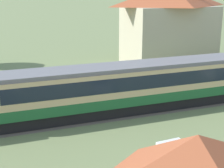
# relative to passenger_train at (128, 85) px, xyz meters

# --- Properties ---
(ground_plane) EXTENTS (600.00, 600.00, 0.00)m
(ground_plane) POSITION_rel_passenger_train_xyz_m (2.88, -0.30, -2.21)
(ground_plane) COLOR #707F51
(passenger_train) EXTENTS (67.27, 3.13, 3.97)m
(passenger_train) POSITION_rel_passenger_train_xyz_m (0.00, 0.00, 0.00)
(passenger_train) COLOR #1E6033
(passenger_train) RESTS_ON ground_plane
(railway_track) EXTENTS (132.73, 3.60, 0.04)m
(railway_track) POSITION_rel_passenger_train_xyz_m (-2.06, 0.00, -2.20)
(railway_track) COLOR #665B51
(railway_track) RESTS_ON ground_plane
(station_house_terracotta_roof) EXTENTS (12.15, 7.81, 10.31)m
(station_house_terracotta_roof) POSITION_rel_passenger_train_xyz_m (12.42, 15.09, 3.11)
(station_house_terracotta_roof) COLOR #BCB293
(station_house_terracotta_roof) RESTS_ON ground_plane
(parked_car_white) EXTENTS (2.31, 4.62, 1.16)m
(parked_car_white) POSITION_rel_passenger_train_xyz_m (-0.45, -9.78, -1.65)
(parked_car_white) COLOR white
(parked_car_white) RESTS_ON ground_plane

